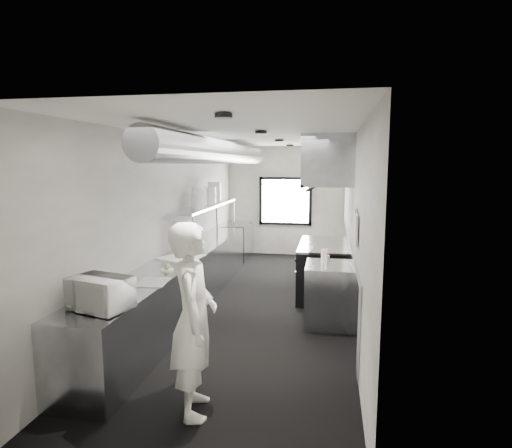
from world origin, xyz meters
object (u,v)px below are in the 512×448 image
at_px(bottle_station, 328,294).
at_px(plate_stack_c, 210,195).
at_px(small_plate, 167,270).
at_px(plate_stack_b, 199,198).
at_px(microwave, 100,293).
at_px(cutting_board, 181,257).
at_px(far_work_table, 235,241).
at_px(deli_tub_b, 117,282).
at_px(knife_block, 189,241).
at_px(squeeze_bottle_e, 323,255).
at_px(squeeze_bottle_d, 326,255).
at_px(pass_shelf, 207,207).
at_px(range, 322,269).
at_px(exhaust_hood, 328,161).
at_px(squeeze_bottle_a, 327,262).
at_px(squeeze_bottle_b, 327,261).
at_px(plate_stack_a, 197,201).
at_px(prep_counter, 183,283).
at_px(line_cook, 194,319).
at_px(plate_stack_d, 214,192).
at_px(deli_tub_a, 99,294).
at_px(squeeze_bottle_c, 323,258).

relative_size(bottle_station, plate_stack_c, 2.75).
relative_size(small_plate, plate_stack_b, 0.56).
distance_m(microwave, small_plate, 1.58).
bearing_deg(microwave, cutting_board, 105.21).
xyz_separation_m(far_work_table, deli_tub_b, (-0.18, -5.46, 0.50)).
bearing_deg(bottle_station, plate_stack_b, 151.78).
bearing_deg(knife_block, cutting_board, -95.05).
distance_m(plate_stack_c, squeeze_bottle_e, 2.86).
bearing_deg(deli_tub_b, squeeze_bottle_d, 35.32).
xyz_separation_m(plate_stack_b, squeeze_bottle_e, (2.27, -0.98, -0.76)).
xyz_separation_m(pass_shelf, range, (2.23, -0.30, -1.07)).
height_order(exhaust_hood, range, exhaust_hood).
bearing_deg(range, microwave, -119.85).
distance_m(squeeze_bottle_a, squeeze_bottle_d, 0.43).
height_order(microwave, squeeze_bottle_b, microwave).
relative_size(far_work_table, plate_stack_a, 4.55).
distance_m(pass_shelf, bottle_station, 3.09).
distance_m(far_work_table, plate_stack_a, 3.08).
relative_size(plate_stack_c, squeeze_bottle_b, 1.91).
xyz_separation_m(prep_counter, plate_stack_a, (-0.03, 0.89, 1.25)).
relative_size(line_cook, small_plate, 9.61).
bearing_deg(cutting_board, plate_stack_d, 92.76).
height_order(prep_counter, knife_block, knife_block).
distance_m(microwave, cutting_board, 2.37).
height_order(bottle_station, plate_stack_b, plate_stack_b).
height_order(exhaust_hood, squeeze_bottle_e, exhaust_hood).
distance_m(small_plate, knife_block, 1.64).
height_order(microwave, deli_tub_a, microwave).
relative_size(microwave, squeeze_bottle_b, 3.18).
distance_m(range, cutting_board, 2.58).
bearing_deg(squeeze_bottle_a, small_plate, -167.61).
bearing_deg(plate_stack_d, plate_stack_a, -87.92).
relative_size(range, line_cook, 0.88).
relative_size(bottle_station, squeeze_bottle_a, 4.58).
distance_m(bottle_station, deli_tub_b, 2.97).
bearing_deg(squeeze_bottle_e, far_work_table, 121.43).
relative_size(small_plate, plate_stack_c, 0.58).
distance_m(pass_shelf, microwave, 4.04).
relative_size(prep_counter, bottle_station, 6.67).
height_order(deli_tub_a, plate_stack_b, plate_stack_b).
relative_size(microwave, cutting_board, 0.85).
distance_m(prep_counter, bottle_station, 2.31).
bearing_deg(knife_block, plate_stack_b, 61.53).
height_order(far_work_table, small_plate, small_plate).
bearing_deg(range, knife_block, -167.39).
xyz_separation_m(exhaust_hood, pass_shelf, (-2.29, 0.30, -0.86)).
distance_m(plate_stack_a, squeeze_bottle_d, 2.56).
bearing_deg(line_cook, squeeze_bottle_c, -40.05).
bearing_deg(squeeze_bottle_a, plate_stack_d, 131.90).
distance_m(range, plate_stack_a, 2.56).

